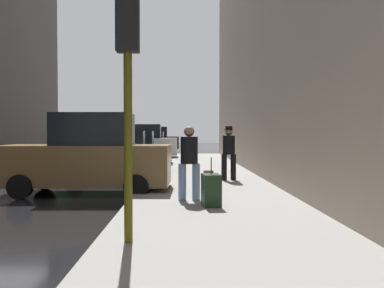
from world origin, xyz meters
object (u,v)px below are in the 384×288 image
at_px(pedestrian_in_jeans, 189,159).
at_px(rolling_suitcase, 211,190).
at_px(parked_red_hatchback, 149,144).
at_px(traffic_light, 128,59).
at_px(parked_gray_coupe, 131,150).
at_px(parked_bronze_suv, 88,157).
at_px(parked_white_van, 142,143).
at_px(pedestrian_with_fedora, 229,150).
at_px(duffel_bag, 208,175).
at_px(parked_dark_green_sedan, 116,155).
at_px(parked_black_suv, 154,140).
at_px(fire_hydrant, 158,169).

xyz_separation_m(pedestrian_in_jeans, rolling_suitcase, (0.46, -0.78, -0.61)).
relative_size(parked_red_hatchback, traffic_light, 1.17).
xyz_separation_m(parked_red_hatchback, pedestrian_in_jeans, (2.78, -23.48, 0.26)).
height_order(parked_gray_coupe, pedestrian_in_jeans, pedestrian_in_jeans).
bearing_deg(parked_red_hatchback, parked_gray_coupe, -90.00).
height_order(parked_bronze_suv, pedestrian_in_jeans, parked_bronze_suv).
xyz_separation_m(parked_white_van, pedestrian_with_fedora, (4.14, -13.60, 0.10)).
height_order(parked_gray_coupe, parked_red_hatchback, same).
bearing_deg(rolling_suitcase, parked_red_hatchback, 97.59).
bearing_deg(parked_red_hatchback, duffel_bag, -79.51).
bearing_deg(duffel_bag, parked_gray_coupe, 115.16).
xyz_separation_m(parked_dark_green_sedan, duffel_bag, (3.50, -2.46, -0.56)).
distance_m(parked_dark_green_sedan, parked_black_suv, 22.06).
bearing_deg(parked_black_suv, rolling_suitcase, -83.83).
bearing_deg(parked_gray_coupe, parked_black_suv, 90.00).
distance_m(fire_hydrant, rolling_suitcase, 5.48).
relative_size(parked_white_van, pedestrian_in_jeans, 2.71).
relative_size(parked_dark_green_sedan, fire_hydrant, 6.06).
xyz_separation_m(parked_bronze_suv, parked_gray_coupe, (0.00, 9.96, -0.18)).
distance_m(parked_black_suv, fire_hydrant, 24.69).
xyz_separation_m(parked_red_hatchback, parked_black_suv, (-0.00, 5.65, 0.18)).
bearing_deg(parked_gray_coupe, parked_dark_green_sedan, -90.00).
bearing_deg(traffic_light, parked_black_suv, 93.23).
bearing_deg(pedestrian_with_fedora, parked_white_van, 106.94).
distance_m(parked_dark_green_sedan, traffic_light, 11.15).
relative_size(parked_bronze_suv, parked_black_suv, 1.00).
xyz_separation_m(parked_bronze_suv, parked_red_hatchback, (0.00, 21.39, -0.18)).
bearing_deg(fire_hydrant, parked_gray_coupe, 103.45).
bearing_deg(parked_dark_green_sedan, pedestrian_in_jeans, -68.57).
distance_m(rolling_suitcase, duffel_bag, 5.40).
bearing_deg(parked_gray_coupe, traffic_light, -83.31).
xyz_separation_m(parked_red_hatchback, traffic_light, (1.85, -27.24, 1.91)).
xyz_separation_m(parked_red_hatchback, duffel_bag, (3.50, -18.87, -0.56)).
distance_m(parked_bronze_suv, parked_gray_coupe, 9.96).
bearing_deg(pedestrian_in_jeans, fire_hydrant, 102.17).
height_order(parked_gray_coupe, traffic_light, traffic_light).
relative_size(parked_black_suv, pedestrian_in_jeans, 2.70).
height_order(parked_dark_green_sedan, parked_white_van, parked_white_van).
height_order(parked_white_van, parked_black_suv, same).
xyz_separation_m(parked_bronze_suv, parked_black_suv, (0.00, 27.04, 0.00)).
bearing_deg(pedestrian_with_fedora, duffel_bag, 146.98).
bearing_deg(pedestrian_with_fedora, parked_gray_coupe, 117.78).
bearing_deg(parked_red_hatchback, fire_hydrant, -84.57).
relative_size(parked_bronze_suv, pedestrian_with_fedora, 2.61).
relative_size(parked_red_hatchback, duffel_bag, 9.57).
bearing_deg(parked_white_van, parked_black_suv, 90.00).
xyz_separation_m(parked_gray_coupe, parked_white_van, (-0.00, 5.74, 0.18)).
bearing_deg(parked_black_suv, parked_bronze_suv, -90.00).
height_order(parked_dark_green_sedan, duffel_bag, parked_dark_green_sedan).
height_order(parked_bronze_suv, rolling_suitcase, parked_bronze_suv).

